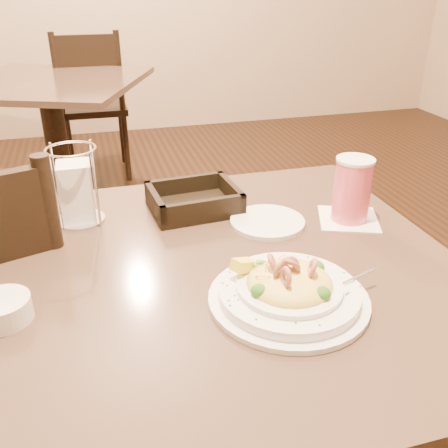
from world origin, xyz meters
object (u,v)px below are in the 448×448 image
object	(u,v)px
butter_ramekin	(3,310)
napkin_caddy	(76,190)
dining_chair_far	(92,102)
background_table	(54,124)
bread_basket	(194,202)
side_plate	(267,222)
pasta_bowl	(289,289)
drink_glass	(352,190)
main_table	(227,359)

from	to	relation	value
butter_ramekin	napkin_caddy	bearing A→B (deg)	69.48
dining_chair_far	butter_ramekin	xyz separation A→B (m)	(-0.21, -2.54, 0.26)
background_table	butter_ramekin	world-z (taller)	butter_ramekin
background_table	bread_basket	distance (m)	1.79
napkin_caddy	side_plate	size ratio (longest dim) A/B	1.04
pasta_bowl	drink_glass	bearing A→B (deg)	45.41
background_table	dining_chair_far	size ratio (longest dim) A/B	1.27
main_table	background_table	world-z (taller)	same
background_table	butter_ramekin	xyz separation A→B (m)	(0.01, -2.05, 0.25)
main_table	background_table	bearing A→B (deg)	101.32
main_table	bread_basket	xyz separation A→B (m)	(-0.01, 0.26, 0.25)
main_table	bread_basket	distance (m)	0.36
drink_glass	side_plate	world-z (taller)	drink_glass
background_table	napkin_caddy	world-z (taller)	napkin_caddy
main_table	background_table	xyz separation A→B (m)	(-0.40, 1.99, 0.00)
bread_basket	side_plate	size ratio (longest dim) A/B	1.27
main_table	pasta_bowl	size ratio (longest dim) A/B	2.97
bread_basket	napkin_caddy	world-z (taller)	napkin_caddy
pasta_bowl	side_plate	xyz separation A→B (m)	(0.07, 0.28, -0.02)
napkin_caddy	side_plate	world-z (taller)	napkin_caddy
main_table	butter_ramekin	xyz separation A→B (m)	(-0.39, -0.06, 0.25)
drink_glass	butter_ramekin	size ratio (longest dim) A/B	1.84
background_table	side_plate	distance (m)	1.93
drink_glass	dining_chair_far	bearing A→B (deg)	101.93
butter_ramekin	bread_basket	bearing A→B (deg)	40.03
main_table	side_plate	xyz separation A→B (m)	(0.14, 0.14, 0.24)
background_table	pasta_bowl	world-z (taller)	pasta_bowl
background_table	bread_basket	xyz separation A→B (m)	(0.39, -1.72, 0.25)
bread_basket	side_plate	world-z (taller)	bread_basket
main_table	drink_glass	xyz separation A→B (m)	(0.32, 0.12, 0.30)
side_plate	butter_ramekin	size ratio (longest dim) A/B	1.83
background_table	main_table	bearing A→B (deg)	-78.68
main_table	side_plate	size ratio (longest dim) A/B	5.42
main_table	pasta_bowl	xyz separation A→B (m)	(0.07, -0.14, 0.26)
side_plate	napkin_caddy	bearing A→B (deg)	162.05
dining_chair_far	side_plate	size ratio (longest dim) A/B	5.61
bread_basket	butter_ramekin	size ratio (longest dim) A/B	2.34
dining_chair_far	bread_basket	world-z (taller)	dining_chair_far
dining_chair_far	butter_ramekin	distance (m)	2.56
pasta_bowl	drink_glass	xyz separation A→B (m)	(0.25, 0.25, 0.05)
main_table	bread_basket	bearing A→B (deg)	91.12
drink_glass	napkin_caddy	size ratio (longest dim) A/B	0.96
main_table	pasta_bowl	world-z (taller)	pasta_bowl
napkin_caddy	drink_glass	bearing A→B (deg)	-15.20
main_table	dining_chair_far	world-z (taller)	dining_chair_far
main_table	napkin_caddy	xyz separation A→B (m)	(-0.27, 0.27, 0.31)
dining_chair_far	drink_glass	bearing A→B (deg)	102.73
background_table	napkin_caddy	distance (m)	1.74
background_table	dining_chair_far	world-z (taller)	dining_chair_far
background_table	dining_chair_far	xyz separation A→B (m)	(0.22, 0.49, -0.01)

